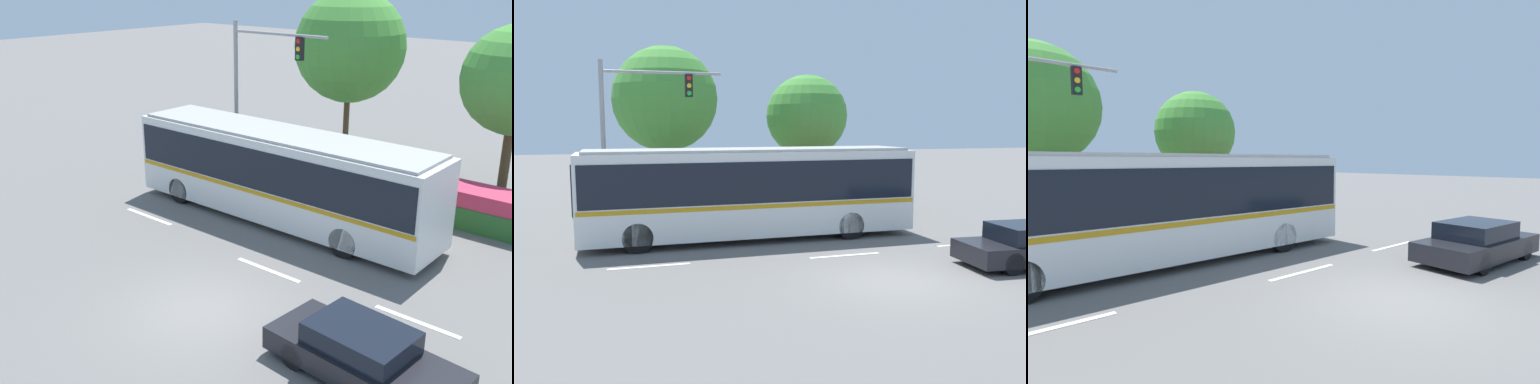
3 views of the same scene
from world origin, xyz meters
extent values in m
plane|color=slate|center=(0.00, 0.00, 0.00)|extent=(140.00, 140.00, 0.00)
cube|color=silver|center=(-2.31, 6.35, 1.73)|extent=(12.03, 2.55, 2.96)
cube|color=black|center=(-2.31, 6.35, 2.21)|extent=(11.79, 2.59, 1.42)
cube|color=#C68C14|center=(-2.31, 6.35, 1.38)|extent=(11.91, 2.58, 0.14)
cube|color=#9D9D99|center=(-2.31, 6.35, 3.26)|extent=(11.55, 2.35, 0.10)
cylinder|color=black|center=(1.18, 5.22, 0.50)|extent=(1.00, 0.30, 1.00)
cylinder|color=black|center=(1.18, 7.47, 0.50)|extent=(1.00, 0.30, 1.00)
cube|color=black|center=(4.85, 0.28, 0.46)|extent=(4.58, 2.15, 0.56)
cube|color=black|center=(4.74, 0.28, 0.99)|extent=(2.34, 1.77, 0.51)
cylinder|color=black|center=(6.29, 0.98, 0.32)|extent=(0.65, 0.27, 0.64)
cylinder|color=black|center=(6.17, -0.63, 0.32)|extent=(0.65, 0.27, 0.64)
cylinder|color=black|center=(3.57, 1.18, 0.32)|extent=(0.65, 0.27, 0.64)
cylinder|color=black|center=(3.46, -0.43, 0.32)|extent=(0.65, 0.27, 0.64)
cylinder|color=gray|center=(-5.04, 9.64, 6.24)|extent=(4.69, 0.12, 0.12)
cube|color=black|center=(-4.00, 9.64, 5.74)|extent=(0.30, 0.22, 0.90)
cylinder|color=red|center=(-4.00, 9.52, 6.04)|extent=(0.18, 0.02, 0.18)
cylinder|color=yellow|center=(-4.00, 9.52, 5.74)|extent=(0.18, 0.02, 0.18)
cylinder|color=green|center=(-4.00, 9.52, 5.44)|extent=(0.18, 0.02, 0.18)
cube|color=#286028|center=(3.02, 10.41, 0.42)|extent=(6.22, 1.53, 0.84)
cube|color=#CC3351|center=(3.02, 10.41, 1.12)|extent=(6.10, 1.45, 0.56)
cylinder|color=brown|center=(-4.49, 14.12, 1.80)|extent=(0.27, 0.27, 3.59)
sphere|color=#479338|center=(-4.49, 14.12, 5.41)|extent=(5.04, 5.04, 5.04)
cylinder|color=brown|center=(2.91, 14.37, 1.56)|extent=(0.38, 0.38, 3.11)
sphere|color=#479338|center=(2.91, 14.37, 4.65)|extent=(4.28, 4.28, 4.28)
cube|color=silver|center=(4.72, 3.20, 0.01)|extent=(2.40, 0.16, 0.01)
cube|color=silver|center=(-0.07, 2.94, 0.01)|extent=(2.40, 0.16, 0.01)
cube|color=silver|center=(-6.17, 3.39, 0.01)|extent=(2.40, 0.16, 0.01)
camera|label=1|loc=(10.41, -9.94, 8.56)|focal=42.60mm
camera|label=2|loc=(-7.18, -12.24, 4.13)|focal=37.26mm
camera|label=3|loc=(-7.51, -4.74, 3.12)|focal=27.46mm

